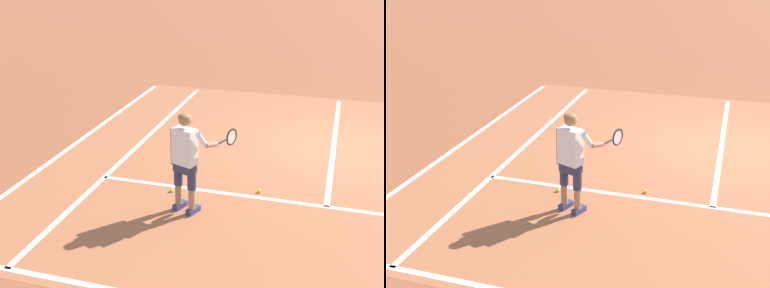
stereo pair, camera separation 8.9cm
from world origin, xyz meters
TOP-DOWN VIEW (x-y plane):
  - ground_plane at (0.00, 0.00)m, footprint 80.00×80.00m
  - court_inner_surface at (0.00, -1.21)m, footprint 10.98×9.88m
  - line_service at (0.00, -2.87)m, footprint 8.23×0.10m
  - line_centre_service at (0.00, 0.33)m, footprint 0.10×6.40m
  - line_singles_left at (-4.12, -1.21)m, footprint 0.10×9.48m
  - line_doubles_left at (-5.49, -1.21)m, footprint 0.10×9.48m
  - tennis_player at (-2.23, -3.66)m, footprint 0.94×0.99m
  - tennis_ball_near_feet at (-1.18, -2.67)m, footprint 0.07×0.07m
  - tennis_ball_by_baseline at (-2.69, -3.09)m, footprint 0.07×0.07m

SIDE VIEW (x-z plane):
  - ground_plane at x=0.00m, z-range 0.00..0.00m
  - court_inner_surface at x=0.00m, z-range 0.00..0.00m
  - line_service at x=0.00m, z-range 0.00..0.01m
  - line_centre_service at x=0.00m, z-range 0.00..0.01m
  - line_singles_left at x=-4.12m, z-range 0.00..0.01m
  - line_doubles_left at x=-5.49m, z-range 0.00..0.01m
  - tennis_ball_near_feet at x=-1.18m, z-range 0.00..0.07m
  - tennis_ball_by_baseline at x=-2.69m, z-range 0.00..0.07m
  - tennis_player at x=-2.23m, z-range 0.13..1.85m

